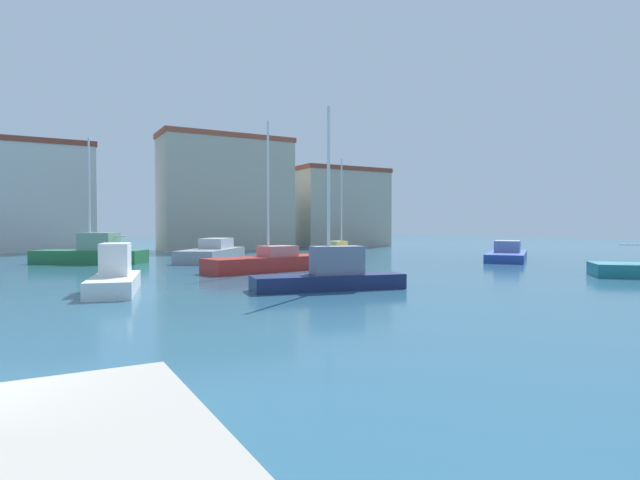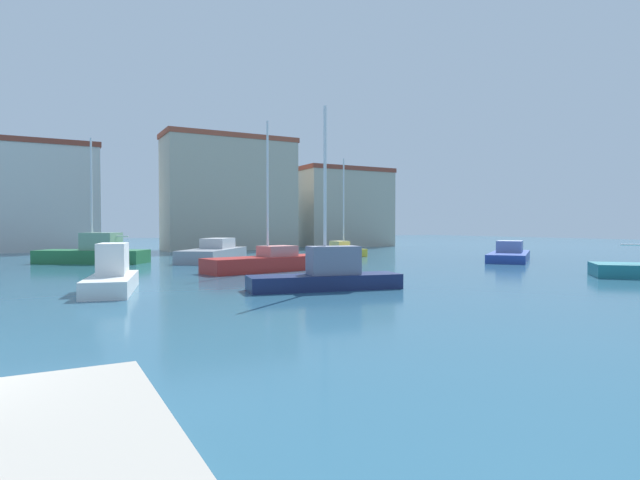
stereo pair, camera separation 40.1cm
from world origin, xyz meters
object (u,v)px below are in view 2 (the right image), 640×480
object	(u,v)px
motorboat_grey_outer_mooring	(214,253)
sailboat_red_far_left	(269,262)
sailboat_navy_mid_harbor	(327,274)
sailboat_green_inner_mooring	(94,253)
motorboat_blue_behind_lamppost	(510,254)
motorboat_white_distant_north	(112,275)
sailboat_yellow_far_right	(343,250)

from	to	relation	value
motorboat_grey_outer_mooring	sailboat_red_far_left	world-z (taller)	sailboat_red_far_left
motorboat_grey_outer_mooring	sailboat_navy_mid_harbor	distance (m)	17.66
sailboat_green_inner_mooring	motorboat_blue_behind_lamppost	distance (m)	28.27
sailboat_green_inner_mooring	motorboat_white_distant_north	bearing A→B (deg)	-92.41
sailboat_navy_mid_harbor	sailboat_green_inner_mooring	bearing A→B (deg)	109.15
motorboat_grey_outer_mooring	sailboat_green_inner_mooring	bearing A→B (deg)	169.11
sailboat_yellow_far_right	sailboat_navy_mid_harbor	size ratio (longest dim) A/B	1.14
sailboat_navy_mid_harbor	sailboat_yellow_far_right	bearing A→B (deg)	57.35
sailboat_yellow_far_right	motorboat_blue_behind_lamppost	world-z (taller)	sailboat_yellow_far_right
sailboat_green_inner_mooring	motorboat_grey_outer_mooring	world-z (taller)	sailboat_green_inner_mooring
sailboat_red_far_left	sailboat_navy_mid_harbor	world-z (taller)	sailboat_red_far_left
sailboat_red_far_left	motorboat_white_distant_north	xyz separation A→B (m)	(-8.40, -5.12, 0.09)
motorboat_blue_behind_lamppost	motorboat_grey_outer_mooring	xyz separation A→B (m)	(-18.61, 9.34, 0.13)
motorboat_blue_behind_lamppost	sailboat_navy_mid_harbor	world-z (taller)	sailboat_navy_mid_harbor
motorboat_white_distant_north	sailboat_navy_mid_harbor	xyz separation A→B (m)	(7.30, -3.25, -0.02)
sailboat_yellow_far_right	motorboat_white_distant_north	bearing A→B (deg)	-141.22
motorboat_white_distant_north	motorboat_blue_behind_lamppost	bearing A→B (deg)	10.67
motorboat_grey_outer_mooring	sailboat_yellow_far_right	bearing A→B (deg)	5.90
sailboat_green_inner_mooring	motorboat_white_distant_north	distance (m)	15.85
motorboat_blue_behind_lamppost	sailboat_navy_mid_harbor	bearing A→B (deg)	-156.94
motorboat_grey_outer_mooring	sailboat_navy_mid_harbor	size ratio (longest dim) A/B	1.11
sailboat_yellow_far_right	sailboat_navy_mid_harbor	distance (m)	22.32
sailboat_yellow_far_right	motorboat_white_distant_north	size ratio (longest dim) A/B	1.60
sailboat_red_far_left	sailboat_green_inner_mooring	bearing A→B (deg)	125.85
sailboat_green_inner_mooring	motorboat_grey_outer_mooring	size ratio (longest dim) A/B	1.05
sailboat_yellow_far_right	motorboat_grey_outer_mooring	bearing A→B (deg)	-174.10
sailboat_navy_mid_harbor	motorboat_grey_outer_mooring	bearing A→B (deg)	87.10
sailboat_red_far_left	motorboat_white_distant_north	world-z (taller)	sailboat_red_far_left
motorboat_grey_outer_mooring	sailboat_navy_mid_harbor	bearing A→B (deg)	-92.90
motorboat_white_distant_north	sailboat_red_far_left	bearing A→B (deg)	31.36
motorboat_blue_behind_lamppost	motorboat_white_distant_north	bearing A→B (deg)	-169.33
motorboat_blue_behind_lamppost	motorboat_grey_outer_mooring	bearing A→B (deg)	153.35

